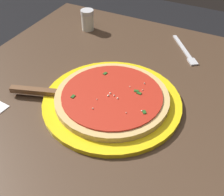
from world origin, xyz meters
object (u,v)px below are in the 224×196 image
(pizza_server, at_px, (49,93))
(parmesan_shaker, at_px, (88,20))
(serving_plate, at_px, (112,102))
(pizza, at_px, (112,97))
(fork, at_px, (185,51))

(pizza_server, bearing_deg, parmesan_shaker, 15.40)
(parmesan_shaker, bearing_deg, pizza_server, -164.60)
(pizza_server, height_order, parmesan_shaker, parmesan_shaker)
(serving_plate, xyz_separation_m, pizza, (0.00, -0.00, 0.02))
(pizza, bearing_deg, serving_plate, 110.45)
(fork, bearing_deg, serving_plate, 163.88)
(pizza_server, height_order, fork, pizza_server)
(pizza, distance_m, pizza_server, 0.17)
(parmesan_shaker, bearing_deg, fork, -88.77)
(fork, relative_size, parmesan_shaker, 2.15)
(serving_plate, distance_m, parmesan_shaker, 0.42)
(pizza, distance_m, fork, 0.35)
(serving_plate, distance_m, fork, 0.35)
(serving_plate, xyz_separation_m, pizza_server, (-0.05, 0.16, 0.01))
(pizza, relative_size, parmesan_shaker, 3.98)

